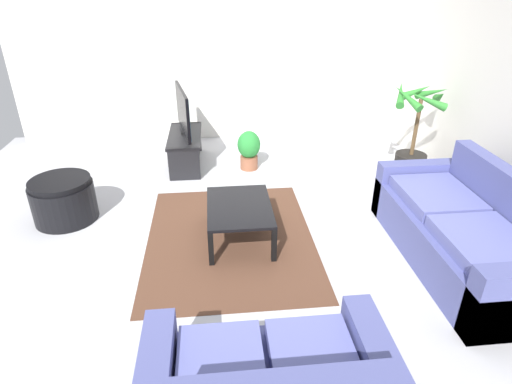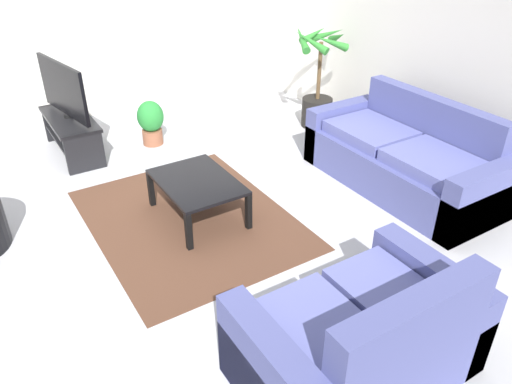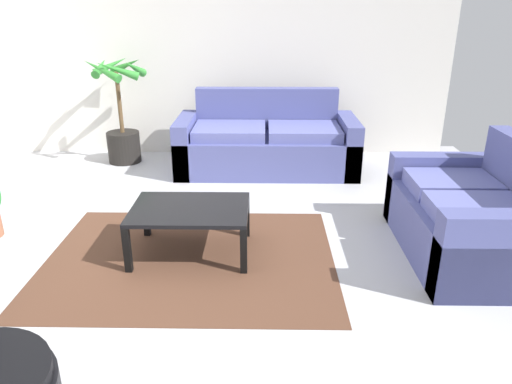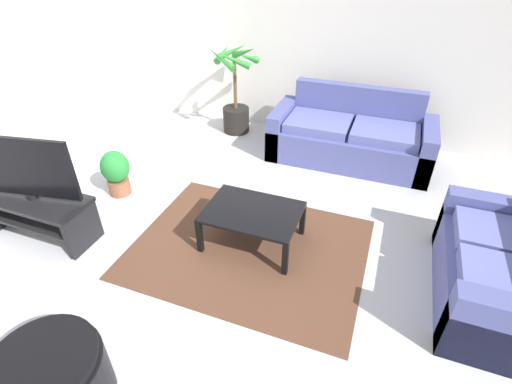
{
  "view_description": "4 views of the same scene",
  "coord_description": "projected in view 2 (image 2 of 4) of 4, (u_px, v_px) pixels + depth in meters",
  "views": [
    {
      "loc": [
        3.84,
        0.02,
        2.45
      ],
      "look_at": [
        0.21,
        0.4,
        0.57
      ],
      "focal_mm": 29.81,
      "sensor_mm": 36.0,
      "label": 1
    },
    {
      "loc": [
        3.74,
        -1.39,
        2.57
      ],
      "look_at": [
        0.62,
        0.57,
        0.41
      ],
      "focal_mm": 34.68,
      "sensor_mm": 36.0,
      "label": 2
    },
    {
      "loc": [
        0.69,
        -3.08,
        1.83
      ],
      "look_at": [
        0.63,
        0.51,
        0.41
      ],
      "focal_mm": 33.44,
      "sensor_mm": 36.0,
      "label": 3
    },
    {
      "loc": [
        1.16,
        -2.41,
        2.54
      ],
      "look_at": [
        0.11,
        0.37,
        0.51
      ],
      "focal_mm": 26.68,
      "sensor_mm": 36.0,
      "label": 4
    }
  ],
  "objects": [
    {
      "name": "couch_loveseat",
      "position": [
        359.0,
        339.0,
        2.97
      ],
      "size": [
        0.9,
        1.42,
        0.9
      ],
      "color": "#4C518C",
      "rests_on": "ground"
    },
    {
      "name": "potted_plant_small",
      "position": [
        151.0,
        121.0,
        5.94
      ],
      "size": [
        0.32,
        0.32,
        0.55
      ],
      "color": "brown",
      "rests_on": "ground"
    },
    {
      "name": "coffee_table",
      "position": [
        197.0,
        185.0,
        4.51
      ],
      "size": [
        0.89,
        0.64,
        0.39
      ],
      "color": "black",
      "rests_on": "ground"
    },
    {
      "name": "area_rug",
      "position": [
        189.0,
        219.0,
        4.64
      ],
      "size": [
        2.2,
        1.7,
        0.01
      ],
      "primitive_type": "cube",
      "color": "#513323",
      "rests_on": "ground"
    },
    {
      "name": "ground_plane",
      "position": [
        170.0,
        217.0,
        4.67
      ],
      "size": [
        6.6,
        6.6,
        0.0
      ],
      "primitive_type": "plane",
      "color": "#B2B2B7"
    },
    {
      "name": "potted_palm",
      "position": [
        318.0,
        90.0,
        6.34
      ],
      "size": [
        0.66,
        0.7,
        1.28
      ],
      "color": "black",
      "rests_on": "ground"
    },
    {
      "name": "wall_back",
      "position": [
        415.0,
        32.0,
        5.36
      ],
      "size": [
        6.0,
        0.06,
        2.7
      ],
      "primitive_type": "cube",
      "color": "silver",
      "rests_on": "ground"
    },
    {
      "name": "tv_stand",
      "position": [
        71.0,
        130.0,
        5.71
      ],
      "size": [
        1.1,
        0.45,
        0.45
      ],
      "color": "black",
      "rests_on": "ground"
    },
    {
      "name": "couch_main",
      "position": [
        404.0,
        160.0,
        5.03
      ],
      "size": [
        2.05,
        0.9,
        0.9
      ],
      "color": "#4C518C",
      "rests_on": "ground"
    },
    {
      "name": "tv",
      "position": [
        63.0,
        89.0,
        5.47
      ],
      "size": [
        1.05,
        0.23,
        0.64
      ],
      "color": "black",
      "rests_on": "tv_stand"
    },
    {
      "name": "wall_left",
      "position": [
        64.0,
        15.0,
        6.17
      ],
      "size": [
        0.06,
        6.0,
        2.7
      ],
      "primitive_type": "cube",
      "color": "silver",
      "rests_on": "ground"
    }
  ]
}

